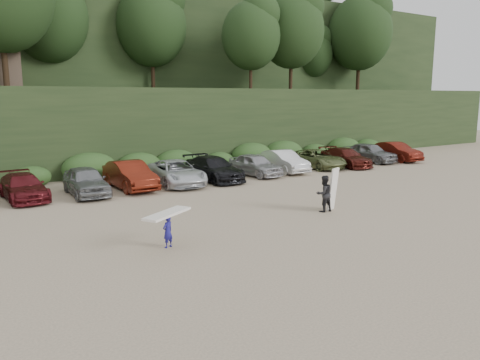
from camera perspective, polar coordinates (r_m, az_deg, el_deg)
ground at (r=21.74m, az=6.75°, el=-4.27°), size 120.00×120.00×0.00m
hillside_backdrop at (r=54.05m, az=-19.32°, el=15.82°), size 90.00×41.50×28.00m
parked_cars at (r=30.07m, az=-4.63°, el=1.26°), size 39.36×5.94×1.64m
child_surfer at (r=17.06m, az=-8.83°, el=-5.29°), size 2.18×1.63×1.31m
adult_surfer at (r=22.44m, az=10.28°, el=-1.60°), size 1.31×0.70×2.05m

